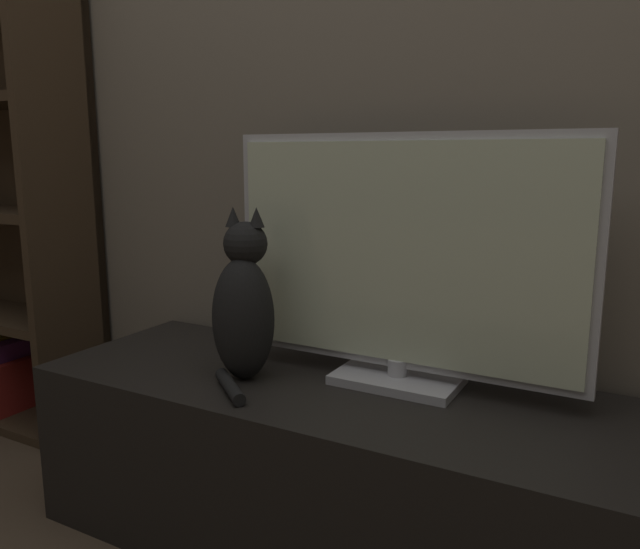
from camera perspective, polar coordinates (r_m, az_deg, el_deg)
tv_stand at (r=1.50m, az=0.82°, el=-17.17°), size 1.37×0.49×0.40m
tv at (r=1.36m, az=7.39°, el=1.17°), size 0.81×0.17×0.55m
cat at (r=1.42m, az=-6.97°, el=-3.03°), size 0.19×0.24×0.39m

